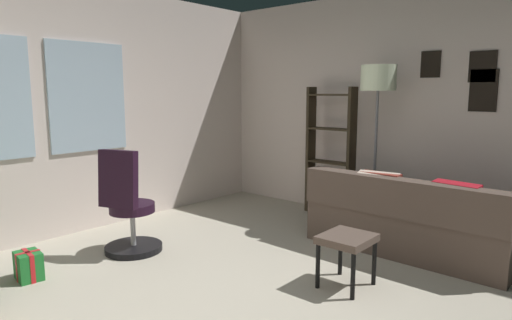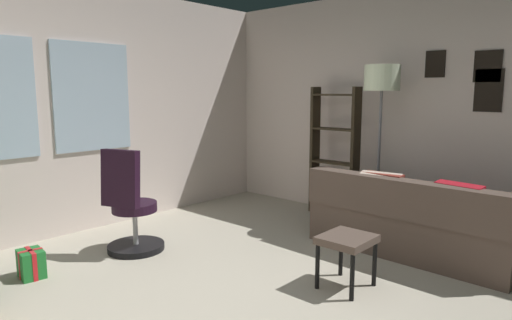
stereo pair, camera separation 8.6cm
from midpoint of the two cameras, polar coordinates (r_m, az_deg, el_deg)
ground_plane at (r=3.52m, az=1.46°, el=-18.79°), size 5.34×5.53×0.10m
wall_back_with_windows at (r=5.36m, az=-22.73°, el=5.99°), size 5.34×0.12×2.75m
wall_right_with_frames at (r=5.51m, az=19.88°, el=6.16°), size 0.12×5.53×2.75m
couch at (r=4.80m, az=20.36°, el=-7.41°), size 1.51×1.98×0.80m
footstool at (r=3.73m, az=10.88°, el=-10.38°), size 0.42×0.38×0.43m
gift_box_green at (r=4.35m, az=-27.56°, el=-11.89°), size 0.21×0.26×0.24m
office_chair at (r=4.56m, az=-16.50°, el=-6.58°), size 0.58×0.56×1.04m
bookshelf at (r=5.78m, az=9.03°, el=0.09°), size 0.18×0.64×1.63m
floor_lamp at (r=5.14m, az=14.85°, el=8.81°), size 0.39×0.39×1.86m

